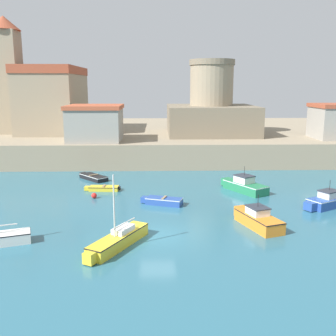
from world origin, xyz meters
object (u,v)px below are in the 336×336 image
church (46,95)px  harbor_shed_near_wharf (95,123)px  motorboat_blue_8 (329,201)px  harbor_shed_mid_row (334,121)px  motorboat_orange_1 (257,219)px  mooring_buoy (94,196)px  sailboat_yellow_0 (118,240)px  dinghy_blue_3 (163,201)px  motorboat_green_4 (244,185)px  dinghy_yellow_5 (103,188)px  fortress (211,111)px  dinghy_black_6 (93,177)px

church → harbor_shed_near_wharf: church is taller
motorboat_blue_8 → harbor_shed_mid_row: bearing=65.8°
motorboat_orange_1 → mooring_buoy: bearing=149.6°
sailboat_yellow_0 → motorboat_orange_1: 10.56m
dinghy_blue_3 → motorboat_green_4: bearing=27.5°
motorboat_orange_1 → motorboat_blue_8: size_ratio=1.02×
motorboat_green_4 → church: bearing=136.6°
mooring_buoy → sailboat_yellow_0: bearing=-73.6°
motorboat_orange_1 → mooring_buoy: (-13.28, 7.78, -0.33)m
dinghy_blue_3 → harbor_shed_near_wharf: (-8.48, 18.11, 5.20)m
dinghy_blue_3 → motorboat_green_4: size_ratio=0.70×
mooring_buoy → motorboat_orange_1: bearing=-30.4°
motorboat_orange_1 → harbor_shed_near_wharf: bearing=122.9°
mooring_buoy → harbor_shed_mid_row: harbor_shed_mid_row is taller
dinghy_blue_3 → motorboat_orange_1: bearing=-39.5°
dinghy_yellow_5 → motorboat_green_4: bearing=-2.6°
mooring_buoy → fortress: size_ratio=0.04×
church → sailboat_yellow_0: bearing=-69.0°
harbor_shed_mid_row → motorboat_blue_8: bearing=-114.2°
dinghy_black_6 → church: church is taller
motorboat_green_4 → dinghy_black_6: motorboat_green_4 is taller
mooring_buoy → harbor_shed_near_wharf: (-2.13, 16.03, 5.27)m
motorboat_blue_8 → dinghy_yellow_5: bearing=163.7°
sailboat_yellow_0 → motorboat_blue_8: (17.34, 8.14, 0.06)m
motorboat_orange_1 → dinghy_blue_3: bearing=140.5°
motorboat_green_4 → harbor_shed_near_wharf: bearing=140.0°
motorboat_orange_1 → harbor_shed_mid_row: (16.59, 25.17, 4.97)m
motorboat_blue_8 → harbor_shed_mid_row: 23.05m
dinghy_yellow_5 → motorboat_blue_8: bearing=-16.3°
motorboat_orange_1 → motorboat_blue_8: bearing=32.2°
church → fortress: bearing=-7.4°
dinghy_blue_3 → harbor_shed_mid_row: (23.52, 19.47, 5.23)m
harbor_shed_near_wharf → sailboat_yellow_0: bearing=-78.7°
dinghy_black_6 → harbor_shed_mid_row: (31.15, 9.84, 5.28)m
motorboat_green_4 → harbor_shed_mid_row: size_ratio=0.86×
dinghy_yellow_5 → harbor_shed_near_wharf: size_ratio=0.50×
dinghy_yellow_5 → fortress: (13.41, 20.32, 6.32)m
motorboat_orange_1 → harbor_shed_mid_row: harbor_shed_mid_row is taller
sailboat_yellow_0 → dinghy_blue_3: bearing=71.7°
motorboat_orange_1 → church: size_ratio=0.30×
fortress → harbor_shed_near_wharf: fortress is taller
motorboat_blue_8 → church: bearing=137.2°
dinghy_blue_3 → harbor_shed_mid_row: harbor_shed_mid_row is taller
church → dinghy_yellow_5: bearing=-63.8°
fortress → harbor_shed_near_wharf: (-16.00, -7.06, -1.04)m
fortress → sailboat_yellow_0: bearing=-107.1°
church → motorboat_blue_8: bearing=-42.8°
fortress → harbor_shed_mid_row: (16.00, -5.70, -1.01)m
sailboat_yellow_0 → dinghy_black_6: bearing=103.7°
motorboat_green_4 → motorboat_orange_1: bearing=-96.8°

